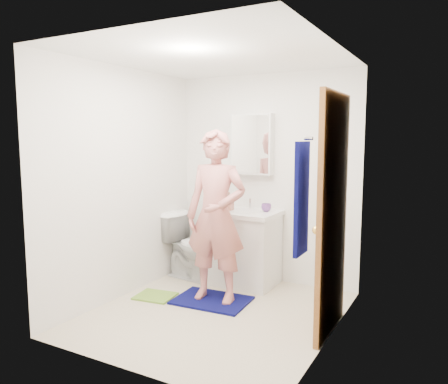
{
  "coord_description": "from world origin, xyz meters",
  "views": [
    {
      "loc": [
        2.0,
        -3.48,
        1.67
      ],
      "look_at": [
        -0.04,
        0.25,
        1.14
      ],
      "focal_mm": 35.0,
      "sensor_mm": 36.0,
      "label": 1
    }
  ],
  "objects_px": {
    "vanity_cabinet": "(243,249)",
    "towel": "(302,199)",
    "medicine_cabinet": "(252,144)",
    "toilet": "(194,246)",
    "man": "(216,216)",
    "toothbrush_cup": "(266,208)",
    "soap_dispenser": "(229,201)"
  },
  "relations": [
    {
      "from": "towel",
      "to": "man",
      "type": "relative_size",
      "value": 0.46
    },
    {
      "from": "toothbrush_cup",
      "to": "man",
      "type": "distance_m",
      "value": 0.76
    },
    {
      "from": "toilet",
      "to": "toothbrush_cup",
      "type": "relative_size",
      "value": 6.96
    },
    {
      "from": "medicine_cabinet",
      "to": "toothbrush_cup",
      "type": "xyz_separation_m",
      "value": [
        0.25,
        -0.14,
        -0.71
      ]
    },
    {
      "from": "soap_dispenser",
      "to": "toothbrush_cup",
      "type": "distance_m",
      "value": 0.43
    },
    {
      "from": "soap_dispenser",
      "to": "man",
      "type": "height_order",
      "value": "man"
    },
    {
      "from": "towel",
      "to": "medicine_cabinet",
      "type": "bearing_deg",
      "value": 124.61
    },
    {
      "from": "toilet",
      "to": "man",
      "type": "distance_m",
      "value": 0.94
    },
    {
      "from": "vanity_cabinet",
      "to": "toilet",
      "type": "xyz_separation_m",
      "value": [
        -0.6,
        -0.12,
        -0.01
      ]
    },
    {
      "from": "medicine_cabinet",
      "to": "man",
      "type": "distance_m",
      "value": 1.12
    },
    {
      "from": "vanity_cabinet",
      "to": "toothbrush_cup",
      "type": "distance_m",
      "value": 0.56
    },
    {
      "from": "soap_dispenser",
      "to": "man",
      "type": "bearing_deg",
      "value": -74.36
    },
    {
      "from": "vanity_cabinet",
      "to": "toothbrush_cup",
      "type": "height_order",
      "value": "toothbrush_cup"
    },
    {
      "from": "medicine_cabinet",
      "to": "vanity_cabinet",
      "type": "bearing_deg",
      "value": -90.0
    },
    {
      "from": "towel",
      "to": "man",
      "type": "height_order",
      "value": "man"
    },
    {
      "from": "toilet",
      "to": "man",
      "type": "bearing_deg",
      "value": -124.51
    },
    {
      "from": "toilet",
      "to": "toothbrush_cup",
      "type": "xyz_separation_m",
      "value": [
        0.85,
        0.2,
        0.5
      ]
    },
    {
      "from": "man",
      "to": "towel",
      "type": "bearing_deg",
      "value": -41.8
    },
    {
      "from": "vanity_cabinet",
      "to": "man",
      "type": "bearing_deg",
      "value": -89.55
    },
    {
      "from": "towel",
      "to": "toothbrush_cup",
      "type": "height_order",
      "value": "towel"
    },
    {
      "from": "toothbrush_cup",
      "to": "man",
      "type": "xyz_separation_m",
      "value": [
        -0.24,
        -0.72,
        -0.0
      ]
    },
    {
      "from": "toilet",
      "to": "man",
      "type": "height_order",
      "value": "man"
    },
    {
      "from": "towel",
      "to": "man",
      "type": "xyz_separation_m",
      "value": [
        -1.17,
        0.85,
        -0.36
      ]
    },
    {
      "from": "medicine_cabinet",
      "to": "soap_dispenser",
      "type": "height_order",
      "value": "medicine_cabinet"
    },
    {
      "from": "toothbrush_cup",
      "to": "medicine_cabinet",
      "type": "bearing_deg",
      "value": 150.09
    },
    {
      "from": "vanity_cabinet",
      "to": "medicine_cabinet",
      "type": "xyz_separation_m",
      "value": [
        0.0,
        0.22,
        1.2
      ]
    },
    {
      "from": "towel",
      "to": "toothbrush_cup",
      "type": "xyz_separation_m",
      "value": [
        -0.93,
        1.57,
        -0.36
      ]
    },
    {
      "from": "toilet",
      "to": "soap_dispenser",
      "type": "xyz_separation_m",
      "value": [
        0.44,
        0.06,
        0.56
      ]
    },
    {
      "from": "medicine_cabinet",
      "to": "soap_dispenser",
      "type": "relative_size",
      "value": 3.33
    },
    {
      "from": "vanity_cabinet",
      "to": "medicine_cabinet",
      "type": "distance_m",
      "value": 1.22
    },
    {
      "from": "toothbrush_cup",
      "to": "man",
      "type": "relative_size",
      "value": 0.06
    },
    {
      "from": "vanity_cabinet",
      "to": "towel",
      "type": "distance_m",
      "value": 2.08
    }
  ]
}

